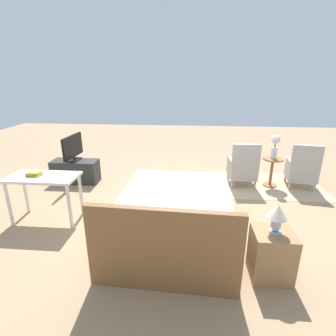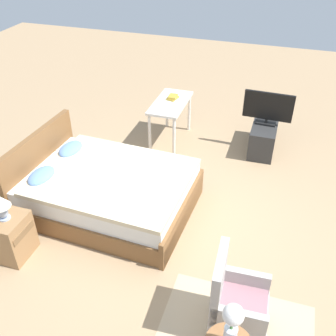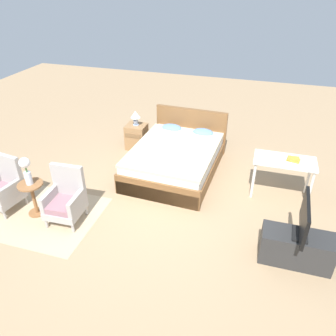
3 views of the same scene
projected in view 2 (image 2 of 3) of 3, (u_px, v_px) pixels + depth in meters
ground_plane at (182, 224)px, 5.20m from camera, size 16.00×16.00×0.00m
bed at (106, 190)px, 5.31m from camera, size 1.69×2.27×0.96m
armchair_by_window_right at (235, 300)px, 3.76m from camera, size 0.56×0.56×0.92m
flower_vase at (232, 323)px, 3.00m from camera, size 0.17×0.17×0.48m
nightstand at (11, 236)px, 4.61m from camera, size 0.44×0.41×0.56m
table_lamp at (0, 204)px, 4.33m from camera, size 0.22×0.22×0.33m
tv_stand at (264, 136)px, 6.62m from camera, size 0.96×0.40×0.48m
tv_flatscreen at (268, 108)px, 6.33m from camera, size 0.21×0.79×0.54m
vanity_desk at (170, 108)px, 6.62m from camera, size 1.04×0.52×0.74m
book_stack at (173, 97)px, 6.64m from camera, size 0.24×0.19×0.06m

